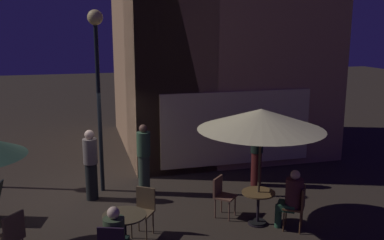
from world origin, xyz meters
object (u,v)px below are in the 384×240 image
at_px(street_lamp_near_corner, 97,61).
at_px(cafe_table_2, 125,224).
at_px(cafe_table_1, 258,201).
at_px(cafe_chair_4, 144,207).
at_px(patron_standing_5, 257,154).
at_px(patron_standing_3, 91,165).
at_px(patron_seated_1, 292,196).
at_px(patron_standing_4, 144,159).
at_px(cafe_chair_3, 222,193).
at_px(cafe_chair_1, 11,234).
at_px(cafe_chair_2, 298,204).
at_px(patron_seated_2, 115,235).
at_px(patio_umbrella_1, 261,120).

bearing_deg(street_lamp_near_corner, cafe_table_2, -86.34).
distance_m(cafe_table_1, cafe_chair_4, 2.37).
relative_size(cafe_table_1, cafe_table_2, 0.90).
xyz_separation_m(cafe_chair_4, patron_standing_5, (3.23, 1.94, 0.28)).
bearing_deg(patron_standing_3, patron_seated_1, 144.17).
distance_m(street_lamp_near_corner, patron_standing_4, 2.61).
bearing_deg(patron_standing_3, patron_standing_5, 176.70).
distance_m(cafe_chair_3, patron_standing_3, 3.20).
bearing_deg(cafe_table_1, cafe_chair_3, 136.77).
relative_size(street_lamp_near_corner, patron_standing_3, 2.60).
relative_size(cafe_chair_1, patron_standing_3, 0.57).
distance_m(cafe_chair_2, patron_standing_3, 4.82).
height_order(cafe_table_1, cafe_chair_4, cafe_chair_4).
bearing_deg(patron_seated_2, cafe_chair_1, 88.20).
distance_m(cafe_chair_1, cafe_chair_3, 4.25).
bearing_deg(cafe_chair_4, cafe_chair_1, -42.66).
bearing_deg(patron_standing_4, cafe_chair_3, 139.36).
bearing_deg(cafe_table_2, patron_standing_5, 35.31).
bearing_deg(cafe_table_1, cafe_chair_2, -35.49).
height_order(street_lamp_near_corner, patio_umbrella_1, street_lamp_near_corner).
height_order(cafe_chair_1, patron_seated_1, patron_seated_1).
bearing_deg(patio_umbrella_1, patron_seated_2, -160.27).
relative_size(cafe_chair_3, patron_seated_1, 0.69).
bearing_deg(patio_umbrella_1, patron_standing_4, 131.47).
bearing_deg(patron_standing_4, cafe_table_1, 141.32).
distance_m(cafe_chair_4, patron_standing_4, 2.18).
xyz_separation_m(cafe_chair_4, patron_seated_1, (2.91, -0.56, 0.14)).
distance_m(patron_standing_3, patron_standing_4, 1.27).
relative_size(cafe_table_2, patron_seated_2, 0.66).
bearing_deg(patron_seated_2, patron_standing_5, -30.34).
bearing_deg(patio_umbrella_1, patron_seated_1, -35.49).
height_order(cafe_table_1, cafe_chair_1, cafe_chair_1).
height_order(street_lamp_near_corner, cafe_table_1, street_lamp_near_corner).
bearing_deg(patio_umbrella_1, cafe_chair_4, 175.89).
bearing_deg(cafe_chair_4, street_lamp_near_corner, -131.78).
bearing_deg(patron_standing_4, patron_standing_5, -173.84).
xyz_separation_m(patio_umbrella_1, cafe_chair_1, (-4.74, -0.39, -1.66)).
relative_size(street_lamp_near_corner, cafe_table_1, 6.27).
distance_m(street_lamp_near_corner, cafe_chair_1, 4.49).
relative_size(cafe_chair_1, cafe_chair_2, 1.04).
xyz_separation_m(cafe_table_1, cafe_chair_2, (0.66, -0.47, 0.06)).
distance_m(cafe_chair_4, patron_seated_1, 2.97).
relative_size(cafe_table_2, cafe_chair_1, 0.82).
xyz_separation_m(cafe_chair_2, patron_seated_2, (-3.69, -0.62, 0.12)).
relative_size(patron_standing_3, patron_standing_5, 1.01).
height_order(cafe_chair_4, patron_standing_4, patron_standing_4).
bearing_deg(cafe_chair_3, patron_seated_2, -102.46).
xyz_separation_m(cafe_table_1, cafe_chair_3, (-0.61, 0.57, 0.03)).
relative_size(cafe_table_1, cafe_chair_4, 0.75).
bearing_deg(cafe_table_2, patron_standing_4, 74.40).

